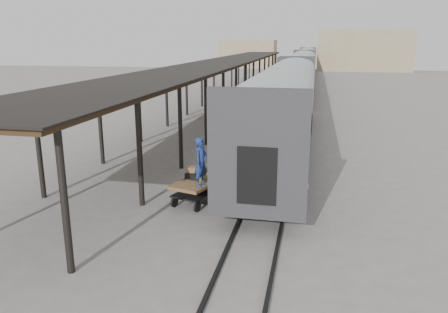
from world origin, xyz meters
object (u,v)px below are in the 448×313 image
at_px(baggage_cart, 199,185).
at_px(luggage_tug, 224,112).
at_px(porter, 201,162).
at_px(pedestrian, 216,109).

relative_size(baggage_cart, luggage_tug, 1.66).
relative_size(baggage_cart, porter, 1.48).
height_order(baggage_cart, porter, porter).
relative_size(porter, pedestrian, 1.07).
bearing_deg(pedestrian, baggage_cart, 106.30).
bearing_deg(pedestrian, luggage_tug, -156.41).
relative_size(luggage_tug, pedestrian, 0.96).
distance_m(baggage_cart, porter, 1.31).
bearing_deg(porter, pedestrian, 24.73).
distance_m(baggage_cart, pedestrian, 17.98).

